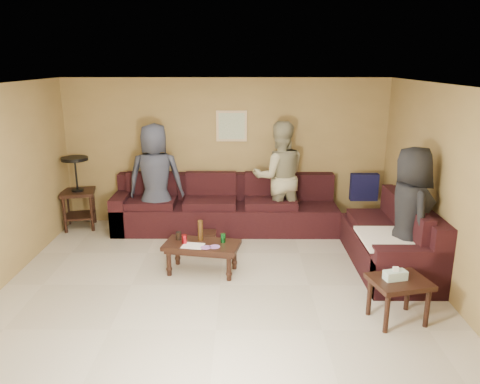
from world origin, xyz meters
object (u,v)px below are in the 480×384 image
at_px(coffee_table, 202,247).
at_px(end_table_left, 78,191).
at_px(person_right, 409,215).
at_px(person_left, 156,179).
at_px(person_middle, 279,177).
at_px(side_table_right, 399,285).
at_px(waste_bin, 207,242).
at_px(sectional_sofa, 276,222).

xyz_separation_m(coffee_table, end_table_left, (-2.23, 1.74, 0.29)).
xyz_separation_m(end_table_left, person_right, (4.90, -1.91, 0.24)).
xyz_separation_m(person_left, person_middle, (2.02, 0.13, 0.01)).
bearing_deg(person_left, end_table_left, -11.25).
relative_size(side_table_right, person_middle, 0.38).
bearing_deg(side_table_right, coffee_table, 151.41).
height_order(side_table_right, person_left, person_left).
height_order(end_table_left, side_table_right, end_table_left).
relative_size(coffee_table, end_table_left, 0.87).
bearing_deg(person_middle, coffee_table, 48.96).
bearing_deg(person_middle, person_left, -2.43).
distance_m(end_table_left, waste_bin, 2.53).
relative_size(sectional_sofa, person_left, 2.55).
bearing_deg(side_table_right, sectional_sofa, 116.40).
height_order(waste_bin, person_left, person_left).
distance_m(sectional_sofa, coffee_table, 1.56).
relative_size(sectional_sofa, coffee_table, 4.34).
distance_m(sectional_sofa, waste_bin, 1.15).
bearing_deg(person_right, person_middle, 35.73).
height_order(end_table_left, person_left, person_left).
bearing_deg(person_right, sectional_sofa, 47.02).
distance_m(sectional_sofa, person_left, 2.07).
height_order(end_table_left, waste_bin, end_table_left).
bearing_deg(end_table_left, person_right, -21.32).
distance_m(coffee_table, person_middle, 2.10).
relative_size(sectional_sofa, side_table_right, 6.67).
bearing_deg(person_left, side_table_right, 136.15).
distance_m(end_table_left, person_right, 5.27).
bearing_deg(sectional_sofa, waste_bin, -158.19).
height_order(side_table_right, person_right, person_right).
bearing_deg(side_table_right, waste_bin, 139.10).
height_order(coffee_table, end_table_left, end_table_left).
distance_m(end_table_left, side_table_right, 5.37).
relative_size(person_middle, person_right, 1.05).
distance_m(person_left, person_middle, 2.02).
bearing_deg(person_right, side_table_right, 153.80).
distance_m(coffee_table, person_left, 1.84).
bearing_deg(coffee_table, person_middle, 55.10).
distance_m(sectional_sofa, end_table_left, 3.38).
relative_size(sectional_sofa, end_table_left, 3.78).
height_order(coffee_table, person_right, person_right).
height_order(coffee_table, person_middle, person_middle).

